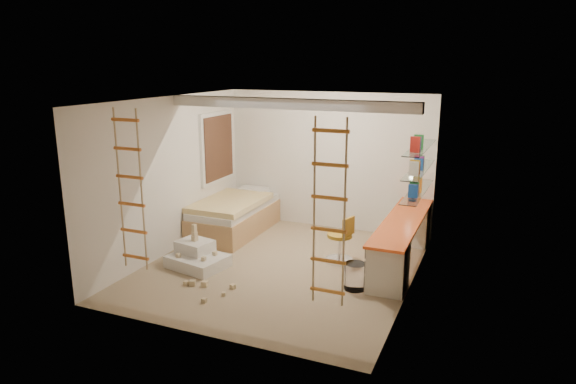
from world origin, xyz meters
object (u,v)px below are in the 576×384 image
at_px(desk, 402,240).
at_px(bed, 235,216).
at_px(swivel_chair, 341,245).
at_px(play_platform, 197,257).

relative_size(desk, bed, 1.40).
distance_m(swivel_chair, play_platform, 2.29).
bearing_deg(play_platform, bed, 98.22).
distance_m(desk, play_platform, 3.25).
distance_m(bed, swivel_chair, 2.37).
height_order(swivel_chair, play_platform, swivel_chair).
height_order(bed, swivel_chair, swivel_chair).
relative_size(bed, play_platform, 2.07).
bearing_deg(desk, swivel_chair, -162.77).
relative_size(desk, play_platform, 2.89).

